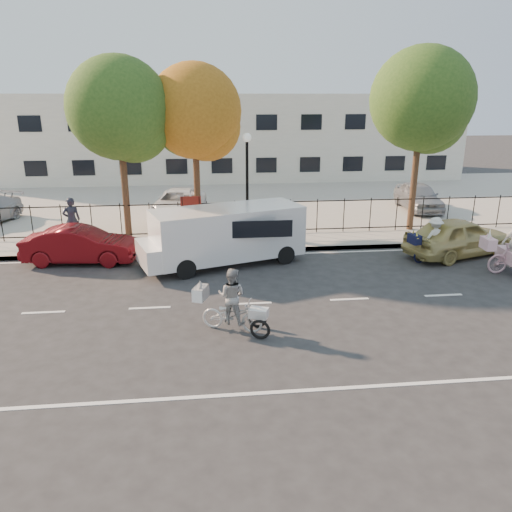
{
  "coord_description": "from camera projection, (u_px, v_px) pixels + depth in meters",
  "views": [
    {
      "loc": [
        -1.35,
        -13.66,
        5.95
      ],
      "look_at": [
        0.26,
        1.2,
        1.1
      ],
      "focal_mm": 35.0,
      "sensor_mm": 36.0,
      "label": 1
    }
  ],
  "objects": [
    {
      "name": "lamppost",
      "position": [
        247.0,
        167.0,
        20.41
      ],
      "size": [
        0.36,
        0.36,
        4.33
      ],
      "color": "black",
      "rests_on": "sidewalk"
    },
    {
      "name": "road_markings",
      "position": [
        252.0,
        303.0,
        14.89
      ],
      "size": [
        60.0,
        9.52,
        0.01
      ],
      "primitive_type": null,
      "color": "silver",
      "rests_on": "ground"
    },
    {
      "name": "iron_fence",
      "position": [
        235.0,
        218.0,
        21.42
      ],
      "size": [
        58.0,
        0.06,
        1.5
      ],
      "primitive_type": null,
      "color": "black",
      "rests_on": "sidewalk"
    },
    {
      "name": "lot_car_b",
      "position": [
        179.0,
        204.0,
        24.56
      ],
      "size": [
        2.94,
        5.11,
        1.34
      ],
      "primitive_type": "imported",
      "rotation": [
        0.0,
        0.0,
        -0.15
      ],
      "color": "white",
      "rests_on": "parking_lot"
    },
    {
      "name": "gold_sedan",
      "position": [
        459.0,
        237.0,
        19.11
      ],
      "size": [
        4.76,
        3.09,
        1.51
      ],
      "primitive_type": "imported",
      "rotation": [
        0.0,
        0.0,
        1.89
      ],
      "color": "tan",
      "rests_on": "ground"
    },
    {
      "name": "sidewalk",
      "position": [
        237.0,
        243.0,
        20.63
      ],
      "size": [
        60.0,
        2.2,
        0.15
      ],
      "primitive_type": "cube",
      "color": "#A8A399",
      "rests_on": "ground"
    },
    {
      "name": "red_sedan",
      "position": [
        80.0,
        245.0,
        18.33
      ],
      "size": [
        4.2,
        1.79,
        1.35
      ],
      "primitive_type": "imported",
      "rotation": [
        0.0,
        0.0,
        1.48
      ],
      "color": "#5F0A0F",
      "rests_on": "ground"
    },
    {
      "name": "pedestrian",
      "position": [
        72.0,
        220.0,
        20.3
      ],
      "size": [
        0.78,
        0.64,
        1.86
      ],
      "primitive_type": "imported",
      "rotation": [
        0.0,
        0.0,
        3.46
      ],
      "color": "black",
      "rests_on": "sidewalk"
    },
    {
      "name": "curb",
      "position": [
        239.0,
        251.0,
        19.64
      ],
      "size": [
        60.0,
        0.1,
        0.15
      ],
      "primitive_type": "cube",
      "color": "#A8A399",
      "rests_on": "ground"
    },
    {
      "name": "white_van",
      "position": [
        225.0,
        233.0,
        18.07
      ],
      "size": [
        6.34,
        3.57,
        2.09
      ],
      "rotation": [
        0.0,
        0.0,
        0.32
      ],
      "color": "white",
      "rests_on": "ground"
    },
    {
      "name": "street_sign",
      "position": [
        191.0,
        209.0,
        20.69
      ],
      "size": [
        0.85,
        0.06,
        1.8
      ],
      "color": "black",
      "rests_on": "sidewalk"
    },
    {
      "name": "parking_lot",
      "position": [
        226.0,
        200.0,
        29.05
      ],
      "size": [
        60.0,
        15.6,
        0.15
      ],
      "primitive_type": "cube",
      "color": "#A8A399",
      "rests_on": "ground"
    },
    {
      "name": "lot_car_d",
      "position": [
        419.0,
        196.0,
        26.14
      ],
      "size": [
        1.98,
        4.27,
        1.42
      ],
      "primitive_type": "imported",
      "rotation": [
        0.0,
        0.0,
        -0.08
      ],
      "color": "#95979B",
      "rests_on": "parking_lot"
    },
    {
      "name": "tree_mid",
      "position": [
        198.0,
        116.0,
        20.97
      ],
      "size": [
        3.97,
        3.97,
        7.28
      ],
      "color": "#442D1D",
      "rests_on": "ground"
    },
    {
      "name": "tree_west",
      "position": [
        123.0,
        113.0,
        19.78
      ],
      "size": [
        4.08,
        4.08,
        7.48
      ],
      "color": "#442D1D",
      "rests_on": "ground"
    },
    {
      "name": "building",
      "position": [
        219.0,
        135.0,
        37.6
      ],
      "size": [
        34.0,
        10.0,
        6.0
      ],
      "primitive_type": "cube",
      "color": "silver",
      "rests_on": "ground"
    },
    {
      "name": "zebra_trike",
      "position": [
        232.0,
        307.0,
        13.02
      ],
      "size": [
        1.99,
        1.35,
        1.72
      ],
      "rotation": [
        0.0,
        0.0,
        1.2
      ],
      "color": "silver",
      "rests_on": "ground"
    },
    {
      "name": "ground",
      "position": [
        252.0,
        304.0,
        14.89
      ],
      "size": [
        120.0,
        120.0,
        0.0
      ],
      "primitive_type": "plane",
      "color": "#333334"
    },
    {
      "name": "tree_east",
      "position": [
        424.0,
        104.0,
        20.95
      ],
      "size": [
        4.33,
        4.33,
        7.94
      ],
      "color": "#442D1D",
      "rests_on": "ground"
    },
    {
      "name": "bull_bike",
      "position": [
        433.0,
        244.0,
        18.43
      ],
      "size": [
        1.88,
        1.31,
        1.7
      ],
      "rotation": [
        0.0,
        0.0,
        1.76
      ],
      "color": "#101438",
      "rests_on": "ground"
    }
  ]
}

